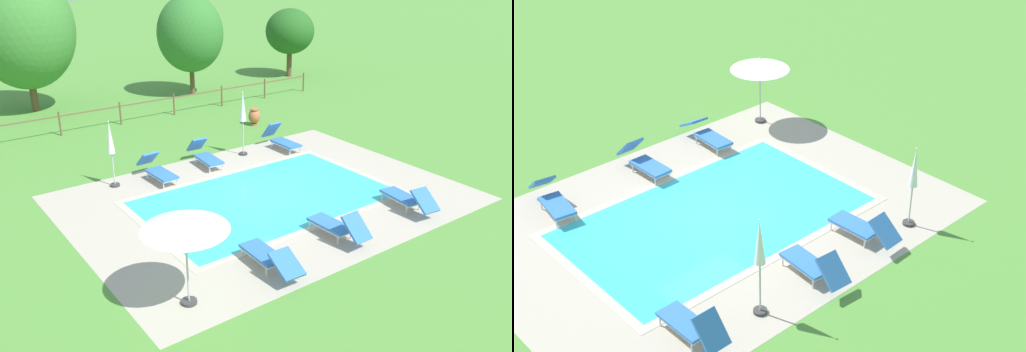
% 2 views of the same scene
% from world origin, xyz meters
% --- Properties ---
extents(ground_plane, '(160.00, 160.00, 0.00)m').
position_xyz_m(ground_plane, '(0.00, 0.00, 0.00)').
color(ground_plane, '#518E38').
extents(pool_deck_paving, '(12.11, 9.03, 0.01)m').
position_xyz_m(pool_deck_paving, '(0.00, 0.00, 0.00)').
color(pool_deck_paving, '#B2A893').
rests_on(pool_deck_paving, ground).
extents(swimming_pool_water, '(7.74, 4.66, 0.01)m').
position_xyz_m(swimming_pool_water, '(0.00, 0.00, 0.01)').
color(swimming_pool_water, '#38C6D1').
rests_on(swimming_pool_water, ground).
extents(pool_coping_rim, '(8.22, 5.14, 0.01)m').
position_xyz_m(pool_coping_rim, '(0.00, 0.00, 0.01)').
color(pool_coping_rim, '#C0B59F').
rests_on(pool_coping_rim, ground).
extents(sun_lounger_north_near_steps, '(0.68, 1.98, 0.90)m').
position_xyz_m(sun_lounger_north_near_steps, '(-2.11, 3.39, 0.38)').
color(sun_lounger_north_near_steps, '#3370BC').
rests_on(sun_lounger_north_near_steps, ground).
extents(sun_lounger_north_mid, '(0.85, 2.06, 0.84)m').
position_xyz_m(sun_lounger_north_mid, '(2.99, -3.18, 0.37)').
color(sun_lounger_north_mid, '#3370BC').
rests_on(sun_lounger_north_mid, ground).
extents(sun_lounger_north_far, '(0.74, 1.97, 0.93)m').
position_xyz_m(sun_lounger_north_far, '(-0.04, 3.66, 0.38)').
color(sun_lounger_north_far, '#3370BC').
rests_on(sun_lounger_north_far, ground).
extents(sun_lounger_north_end, '(0.66, 1.96, 0.91)m').
position_xyz_m(sun_lounger_north_end, '(-0.02, -3.26, 0.38)').
color(sun_lounger_north_end, '#3370BC').
rests_on(sun_lounger_north_end, ground).
extents(sun_lounger_south_near_corner, '(0.62, 1.87, 0.99)m').
position_xyz_m(sun_lounger_south_near_corner, '(3.34, 3.40, 0.39)').
color(sun_lounger_south_near_corner, '#3370BC').
rests_on(sun_lounger_south_near_corner, ground).
extents(sun_lounger_south_mid, '(0.69, 2.09, 0.73)m').
position_xyz_m(sun_lounger_south_mid, '(-2.49, -3.41, 0.35)').
color(sun_lounger_south_mid, '#3370BC').
rests_on(sun_lounger_south_mid, ground).
extents(patio_umbrella_open_foreground, '(1.94, 1.94, 2.27)m').
position_xyz_m(patio_umbrella_open_foreground, '(-4.81, -3.50, 2.03)').
color(patio_umbrella_open_foreground, '#383838').
rests_on(patio_umbrella_open_foreground, ground).
extents(patio_umbrella_closed_row_west, '(0.32, 0.32, 2.50)m').
position_xyz_m(patio_umbrella_closed_row_west, '(1.71, 3.73, 1.68)').
color(patio_umbrella_closed_row_west, '#383838').
rests_on(patio_umbrella_closed_row_west, ground).
extents(patio_umbrella_closed_row_mid_west, '(0.32, 0.32, 2.28)m').
position_xyz_m(patio_umbrella_closed_row_mid_west, '(-3.54, 3.75, 1.48)').
color(patio_umbrella_closed_row_mid_west, '#383838').
rests_on(patio_umbrella_closed_row_mid_west, ground).
extents(terracotta_urn_near_fence, '(0.53, 0.53, 0.77)m').
position_xyz_m(terracotta_urn_near_fence, '(4.36, 6.66, 0.41)').
color(terracotta_urn_near_fence, '#B7663D').
rests_on(terracotta_urn_near_fence, ground).
extents(perimeter_fence, '(21.95, 0.08, 1.05)m').
position_xyz_m(perimeter_fence, '(-0.49, 10.32, 0.68)').
color(perimeter_fence, brown).
rests_on(perimeter_fence, ground).
extents(tree_far_west, '(3.53, 3.53, 5.31)m').
position_xyz_m(tree_far_west, '(5.00, 13.32, 3.28)').
color(tree_far_west, brown).
rests_on(tree_far_west, ground).
extents(tree_west_mid, '(3.01, 3.01, 4.15)m').
position_xyz_m(tree_west_mid, '(12.34, 13.90, 2.77)').
color(tree_west_mid, brown).
rests_on(tree_west_mid, ground).
extents(tree_east_mid, '(4.73, 4.73, 6.75)m').
position_xyz_m(tree_east_mid, '(-2.97, 15.02, 3.93)').
color(tree_east_mid, brown).
rests_on(tree_east_mid, ground).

